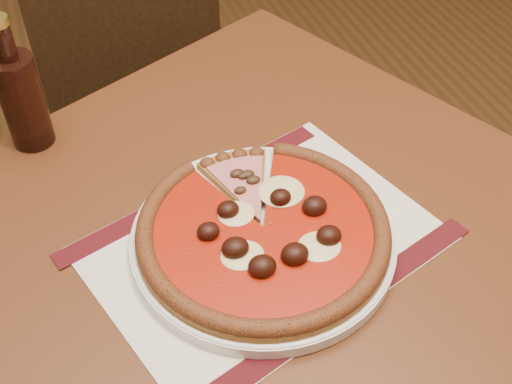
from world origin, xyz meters
TOP-DOWN VIEW (x-y plane):
  - table at (0.61, -0.30)m, footprint 1.06×1.06m
  - chair_far at (0.56, 0.44)m, footprint 0.41×0.41m
  - placemat at (0.60, -0.34)m, footprint 0.50×0.42m
  - plate at (0.60, -0.34)m, footprint 0.34×0.34m
  - pizza at (0.60, -0.34)m, footprint 0.33×0.33m
  - ham_slice at (0.60, -0.26)m, footprint 0.10×0.14m
  - bottle at (0.34, -0.03)m, footprint 0.06×0.06m

SIDE VIEW (x-z plane):
  - chair_far at x=0.56m, z-range 0.06..0.88m
  - table at x=0.61m, z-range 0.27..1.02m
  - placemat at x=0.60m, z-range 0.75..0.75m
  - plate at x=0.60m, z-range 0.75..0.77m
  - ham_slice at x=0.60m, z-range 0.77..0.79m
  - pizza at x=0.60m, z-range 0.76..0.80m
  - bottle at x=0.34m, z-range 0.73..0.94m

